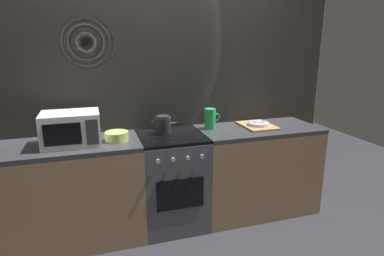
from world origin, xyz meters
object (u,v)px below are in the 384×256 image
(stove_unit, at_px, (172,180))
(dish_pile, at_px, (258,125))
(microwave, at_px, (71,128))
(kettle, at_px, (163,125))
(mixing_bowl, at_px, (117,136))
(pitcher, at_px, (210,119))

(stove_unit, bearing_deg, dish_pile, 1.59)
(microwave, xyz_separation_m, kettle, (0.80, 0.10, -0.05))
(mixing_bowl, relative_size, dish_pile, 0.50)
(stove_unit, height_order, mixing_bowl, mixing_bowl)
(dish_pile, bearing_deg, mixing_bowl, -177.86)
(pitcher, relative_size, dish_pile, 0.50)
(pitcher, bearing_deg, microwave, -174.72)
(pitcher, bearing_deg, dish_pile, -9.71)
(stove_unit, distance_m, mixing_bowl, 0.69)
(pitcher, bearing_deg, kettle, -177.35)
(microwave, relative_size, mixing_bowl, 2.30)
(microwave, xyz_separation_m, pitcher, (1.27, 0.12, -0.03))
(kettle, bearing_deg, pitcher, 2.65)
(kettle, distance_m, pitcher, 0.48)
(dish_pile, bearing_deg, microwave, -178.84)
(stove_unit, height_order, kettle, kettle)
(pitcher, bearing_deg, mixing_bowl, -171.63)
(kettle, height_order, mixing_bowl, kettle)
(kettle, bearing_deg, mixing_bowl, -165.59)
(mixing_bowl, bearing_deg, stove_unit, 3.16)
(stove_unit, xyz_separation_m, microwave, (-0.85, -0.01, 0.59))
(kettle, xyz_separation_m, dish_pile, (0.96, -0.06, -0.06))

